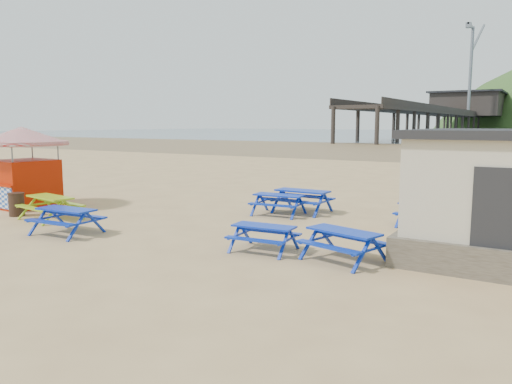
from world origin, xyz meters
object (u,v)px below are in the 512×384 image
Objects in this scene: picnic_table_blue_a at (279,205)px; ice_cream_kiosk at (23,157)px; picnic_table_blue_b at (302,201)px; litter_bin at (16,204)px; picnic_table_yellow at (51,208)px.

ice_cream_kiosk reaches higher than picnic_table_blue_a.
picnic_table_blue_b is at bearing 56.92° from picnic_table_blue_a.
picnic_table_blue_a is 9.44m from litter_bin.
picnic_table_blue_a is 2.27× the size of litter_bin.
picnic_table_blue_a is 0.49× the size of ice_cream_kiosk.
litter_bin reaches higher than picnic_table_yellow.
picnic_table_blue_b is (0.50, 0.91, 0.04)m from picnic_table_blue_a.
picnic_table_blue_b is at bearing 29.10° from ice_cream_kiosk.
picnic_table_blue_b is 0.53× the size of ice_cream_kiosk.
ice_cream_kiosk reaches higher than litter_bin.
picnic_table_yellow is 0.56× the size of ice_cream_kiosk.
ice_cream_kiosk reaches higher than picnic_table_yellow.
picnic_table_yellow is (-6.36, -4.83, 0.03)m from picnic_table_blue_a.
picnic_table_yellow is 1.65m from litter_bin.
litter_bin is at bearing -152.35° from picnic_table_blue_a.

